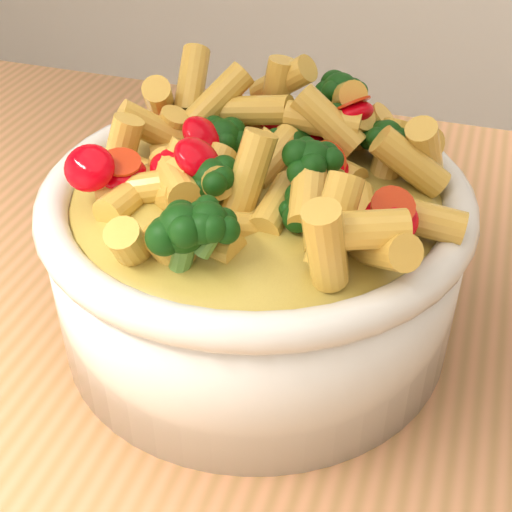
% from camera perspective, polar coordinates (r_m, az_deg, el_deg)
% --- Properties ---
extents(serving_bowl, '(0.25, 0.25, 0.11)m').
position_cam_1_polar(serving_bowl, '(0.44, 0.00, 0.14)').
color(serving_bowl, silver).
rests_on(serving_bowl, table).
extents(pasta_salad, '(0.20, 0.20, 0.04)m').
position_cam_1_polar(pasta_salad, '(0.40, -0.00, 7.87)').
color(pasta_salad, '#F8CA4E').
rests_on(pasta_salad, serving_bowl).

